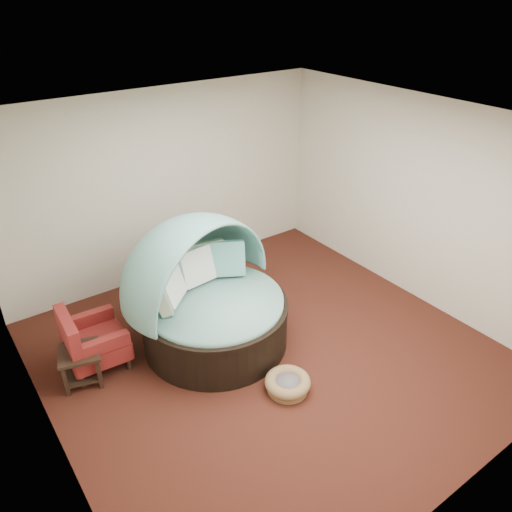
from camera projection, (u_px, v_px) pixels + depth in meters
floor at (268, 353)px, 6.15m from camera, size 5.00×5.00×0.00m
wall_back at (166, 186)px, 7.23m from camera, size 5.00×0.00×5.00m
wall_front at (473, 387)px, 3.70m from camera, size 5.00×0.00×5.00m
wall_left at (33, 339)px, 4.19m from camera, size 0.00×5.00×5.00m
wall_right at (417, 201)px, 6.74m from camera, size 0.00×5.00×5.00m
ceiling at (272, 127)px, 4.78m from camera, size 5.00×5.00×0.00m
canopy_daybed at (207, 288)px, 6.03m from camera, size 2.25×2.21×1.66m
pet_basket at (288, 384)px, 5.56m from camera, size 0.56×0.56×0.18m
red_armchair at (91, 341)px, 5.78m from camera, size 0.72×0.72×0.80m
side_table at (81, 362)px, 5.60m from camera, size 0.56×0.56×0.43m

